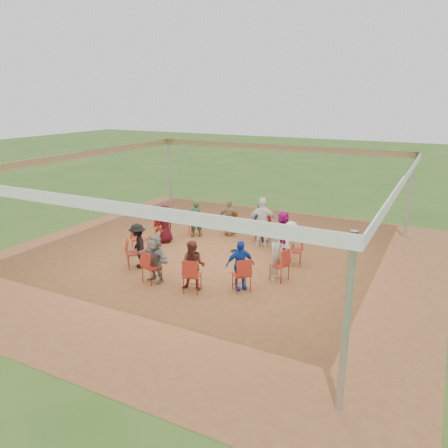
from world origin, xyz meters
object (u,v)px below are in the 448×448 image
at_px(chair_9, 192,275).
at_px(person_seated_9, 240,265).
at_px(person_seated_7, 155,258).
at_px(laptop, 285,244).
at_px(person_seated_5, 165,224).
at_px(person_seated_10, 276,256).
at_px(chair_4, 195,223).
at_px(chair_10, 241,274).
at_px(chair_7, 134,253).
at_px(chair_2, 263,228).
at_px(cable_coil, 235,251).
at_px(person_seated_0, 291,243).
at_px(standing_person, 263,222).
at_px(chair_5, 163,229).
at_px(person_seated_1, 283,231).
at_px(chair_1, 287,237).
at_px(person_seated_3, 230,218).
at_px(chair_11, 280,265).
at_px(person_seated_4, 196,219).
at_px(chair_3, 230,223).
at_px(person_seated_8, 193,266).
at_px(chair_8, 152,267).
at_px(person_seated_6, 138,246).
at_px(chair_0, 294,250).
at_px(person_seated_2, 261,222).

height_order(chair_9, person_seated_9, person_seated_9).
height_order(person_seated_7, laptop, person_seated_7).
xyz_separation_m(chair_9, person_seated_5, (-2.86, 2.93, 0.21)).
bearing_deg(person_seated_10, chair_4, 74.61).
bearing_deg(chair_10, chair_7, 135.00).
bearing_deg(chair_2, chair_10, 120.00).
bearing_deg(cable_coil, person_seated_0, -6.86).
xyz_separation_m(chair_9, person_seated_0, (1.59, 2.95, 0.21)).
bearing_deg(standing_person, chair_5, -5.18).
height_order(person_seated_1, person_seated_5, same).
height_order(chair_1, person_seated_3, person_seated_3).
xyz_separation_m(chair_1, chair_2, (-1.09, 0.63, 0.00)).
height_order(chair_11, person_seated_4, person_seated_4).
relative_size(chair_7, standing_person, 0.54).
relative_size(chair_3, chair_7, 1.00).
distance_m(chair_5, person_seated_8, 4.11).
bearing_deg(chair_3, person_seated_10, 119.16).
distance_m(chair_5, chair_10, 4.69).
height_order(chair_8, person_seated_0, person_seated_0).
bearing_deg(laptop, standing_person, 30.92).
relative_size(chair_11, person_seated_5, 0.68).
xyz_separation_m(chair_9, person_seated_4, (-2.27, 3.97, 0.21)).
height_order(chair_8, cable_coil, chair_8).
xyz_separation_m(chair_8, person_seated_5, (-1.61, 2.94, 0.21)).
relative_size(chair_8, person_seated_6, 0.68).
relative_size(person_seated_1, person_seated_7, 1.00).
height_order(chair_10, standing_person, standing_person).
relative_size(person_seated_1, person_seated_9, 1.00).
bearing_deg(chair_5, person_seated_8, 60.84).
distance_m(person_seated_3, laptop, 3.15).
height_order(chair_4, person_seated_0, person_seated_0).
bearing_deg(chair_10, person_seated_6, 133.55).
distance_m(chair_3, chair_9, 4.85).
bearing_deg(chair_0, person_seated_4, 60.84).
relative_size(chair_1, cable_coil, 2.60).
bearing_deg(chair_5, chair_8, 45.00).
distance_m(chair_0, standing_person, 1.87).
relative_size(person_seated_5, cable_coil, 3.80).
height_order(person_seated_4, person_seated_8, same).
relative_size(chair_7, chair_9, 1.00).
bearing_deg(person_seated_4, chair_1, 136.45).
height_order(person_seated_8, cable_coil, person_seated_8).
bearing_deg(laptop, person_seated_9, 153.60).
bearing_deg(person_seated_8, person_seated_7, 165.00).
xyz_separation_m(chair_2, person_seated_5, (-2.85, -1.76, 0.21)).
relative_size(chair_0, chair_1, 1.00).
xyz_separation_m(chair_4, person_seated_6, (0.09, -3.35, 0.21)).
bearing_deg(chair_2, chair_9, 105.00).
height_order(person_seated_3, person_seated_10, same).
distance_m(person_seated_2, person_seated_7, 4.61).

